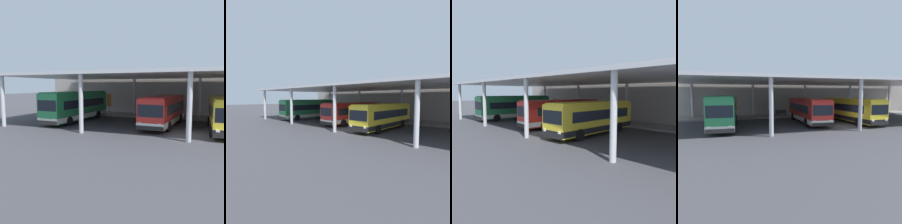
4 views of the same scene
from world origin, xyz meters
The scene contains 10 objects.
ground_plane centered at (0.00, 0.00, 0.00)m, with size 200.00×200.00×0.00m, color #3D3D42.
platform_kerb centered at (0.00, 11.75, 0.09)m, with size 42.00×4.50×0.18m, color gray.
station_building_facade centered at (0.00, 15.00, 3.27)m, with size 48.00×1.60×6.55m, color #ADA399.
canopy_shelter centered at (0.00, 5.50, 5.29)m, with size 40.00×17.00×5.55m.
bus_nearest_bay centered at (-13.51, 3.95, 1.84)m, with size 2.94×11.39×3.57m.
bus_second_bay centered at (-3.12, 4.35, 1.66)m, with size 3.08×10.64×3.17m.
bus_middle_bay centered at (2.69, 3.26, 1.66)m, with size 3.03×10.63×3.17m.
bench_waiting centered at (-4.87, 11.82, 0.66)m, with size 1.80×0.45×0.92m.
trash_bin centered at (-1.10, 12.11, 0.68)m, with size 0.52×0.52×0.98m.
banner_sign centered at (-12.27, 10.94, 1.98)m, with size 0.70×0.12×3.20m.
Camera 2 is at (15.16, -16.94, 3.89)m, focal length 29.88 mm.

